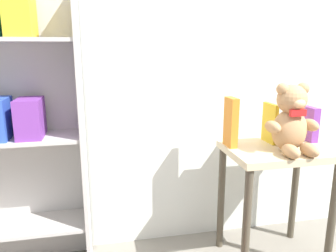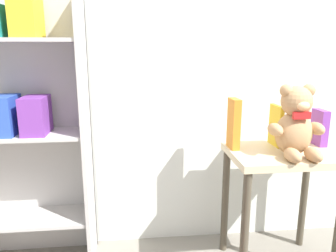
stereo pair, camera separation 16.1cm
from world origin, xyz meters
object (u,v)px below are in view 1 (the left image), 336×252
teddy_bear (292,121)px  book_standing_purple (310,124)px  display_table (276,171)px  bookshelf_side (16,118)px  book_standing_orange (231,122)px  book_standing_yellow (270,123)px

teddy_bear → book_standing_purple: bearing=35.9°
teddy_bear → book_standing_purple: (0.22, 0.16, -0.06)m
display_table → teddy_bear: (0.02, -0.07, 0.29)m
teddy_bear → book_standing_purple: size_ratio=1.81×
bookshelf_side → book_standing_orange: size_ratio=5.64×
book_standing_purple → book_standing_orange: bearing=-179.1°
book_standing_yellow → bookshelf_side: bearing=174.8°
bookshelf_side → book_standing_yellow: size_ratio=6.75×
display_table → teddy_bear: 0.30m
book_standing_yellow → book_standing_purple: size_ratio=1.14×
bookshelf_side → display_table: 1.36m
teddy_bear → book_standing_yellow: teddy_bear is taller
bookshelf_side → book_standing_purple: (1.54, -0.12, -0.08)m
display_table → teddy_bear: teddy_bear is taller
bookshelf_side → display_table: (1.31, -0.20, -0.30)m
teddy_bear → book_standing_purple: teddy_bear is taller
bookshelf_side → teddy_bear: bookshelf_side is taller
book_standing_orange → book_standing_purple: 0.48m
book_standing_yellow → book_standing_orange: bearing=-174.5°
book_standing_yellow → book_standing_purple: bearing=-4.2°
bookshelf_side → display_table: bookshelf_side is taller
bookshelf_side → teddy_bear: size_ratio=4.24×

